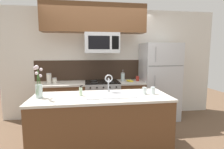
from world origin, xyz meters
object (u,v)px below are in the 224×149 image
french_press (123,77)px  coffee_tin (137,78)px  drinking_glass (145,91)px  storage_jar_medium (55,81)px  dish_soap_bottle (81,91)px  flower_vase (39,88)px  banana_bunch (130,81)px  storage_jar_tall (49,78)px  refrigerator (159,81)px  spare_glass (153,90)px  stove_range (102,101)px  microwave (102,43)px  sink_faucet (109,81)px

french_press → coffee_tin: (0.35, -0.01, -0.04)m
coffee_tin → drinking_glass: (-0.27, -1.31, 0.00)m
storage_jar_medium → dish_soap_bottle: 1.33m
coffee_tin → flower_vase: size_ratio=0.22×
banana_bunch → flower_vase: 2.06m
storage_jar_tall → storage_jar_medium: 0.14m
dish_soap_bottle → refrigerator: bearing=34.1°
refrigerator → spare_glass: refrigerator is taller
stove_range → storage_jar_tall: 1.29m
stove_range → spare_glass: size_ratio=7.98×
stove_range → spare_glass: (0.71, -1.26, 0.51)m
flower_vase → french_press: bearing=40.4°
stove_range → coffee_tin: bearing=3.4°
dish_soap_bottle → spare_glass: dish_soap_bottle is taller
refrigerator → spare_glass: size_ratio=15.34×
microwave → coffee_tin: (0.84, 0.07, -0.82)m
storage_jar_tall → banana_bunch: size_ratio=1.13×
sink_faucet → dish_soap_bottle: sink_faucet is taller
stove_range → sink_faucet: (0.02, -1.04, 0.65)m
dish_soap_bottle → coffee_tin: bearing=44.2°
sink_faucet → flower_vase: (-1.07, -0.21, -0.05)m
french_press → spare_glass: size_ratio=2.29×
storage_jar_medium → coffee_tin: 1.88m
stove_range → dish_soap_bottle: (-0.44, -1.20, 0.52)m
french_press → sink_faucet: bearing=-113.3°
microwave → banana_bunch: microwave is taller
banana_bunch → drinking_glass: bearing=-93.1°
stove_range → drinking_glass: 1.48m
drinking_glass → stove_range: bearing=114.4°
stove_range → french_press: size_ratio=3.48×
microwave → storage_jar_medium: 1.32m
microwave → coffee_tin: 1.18m
stove_range → drinking_glass: drinking_glass is taller
storage_jar_tall → sink_faucet: (1.18, -1.06, 0.09)m
banana_bunch → dish_soap_bottle: dish_soap_bottle is taller
storage_jar_tall → dish_soap_bottle: bearing=-59.5°
french_press → microwave: bearing=-170.7°
storage_jar_tall → drinking_glass: size_ratio=1.82×
banana_bunch → dish_soap_bottle: bearing=-133.4°
storage_jar_medium → french_press: french_press is taller
stove_range → sink_faucet: sink_faucet is taller
coffee_tin → dish_soap_bottle: size_ratio=0.67×
french_press → stove_range: bearing=-173.1°
sink_faucet → refrigerator: bearing=38.2°
storage_jar_tall → spare_glass: storage_jar_tall is taller
refrigerator → dish_soap_bottle: 2.18m
coffee_tin → sink_faucet: 1.37m
sink_faucet → drinking_glass: sink_faucet is taller
french_press → coffee_tin: french_press is taller
microwave → drinking_glass: 1.59m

